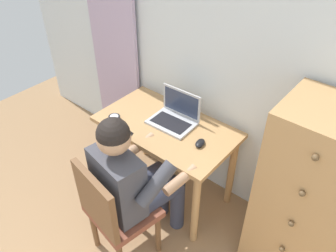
# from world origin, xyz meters

# --- Properties ---
(wall_back) EXTENTS (4.80, 0.05, 2.50)m
(wall_back) POSITION_xyz_m (0.00, 2.20, 1.25)
(wall_back) COLOR silver
(wall_back) RESTS_ON ground_plane
(curtain_panel) EXTENTS (0.55, 0.03, 2.14)m
(curtain_panel) POSITION_xyz_m (-1.23, 2.13, 1.07)
(curtain_panel) COLOR #B29EBC
(curtain_panel) RESTS_ON ground_plane
(desk) EXTENTS (1.06, 0.60, 0.73)m
(desk) POSITION_xyz_m (-0.37, 1.83, 0.61)
(desk) COLOR tan
(desk) RESTS_ON ground_plane
(dresser) EXTENTS (0.56, 0.50, 1.30)m
(dresser) POSITION_xyz_m (0.71, 1.90, 0.65)
(dresser) COLOR tan
(dresser) RESTS_ON ground_plane
(chair) EXTENTS (0.48, 0.46, 0.87)m
(chair) POSITION_xyz_m (-0.25, 1.14, 0.49)
(chair) COLOR brown
(chair) RESTS_ON ground_plane
(person_seated) EXTENTS (0.59, 0.63, 1.19)m
(person_seated) POSITION_xyz_m (-0.22, 1.32, 0.67)
(person_seated) COLOR #33384C
(person_seated) RESTS_ON ground_plane
(laptop) EXTENTS (0.35, 0.26, 0.24)m
(laptop) POSITION_xyz_m (-0.35, 1.91, 0.78)
(laptop) COLOR #B7BABF
(laptop) RESTS_ON desk
(computer_mouse) EXTENTS (0.08, 0.11, 0.03)m
(computer_mouse) POSITION_xyz_m (-0.04, 1.80, 0.74)
(computer_mouse) COLOR black
(computer_mouse) RESTS_ON desk
(desk_clock) EXTENTS (0.09, 0.09, 0.03)m
(desk_clock) POSITION_xyz_m (-0.73, 1.63, 0.74)
(desk_clock) COLOR black
(desk_clock) RESTS_ON desk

